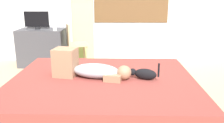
% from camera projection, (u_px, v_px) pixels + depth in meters
% --- Properties ---
extents(ground_plane, '(16.00, 16.00, 0.00)m').
position_uv_depth(ground_plane, '(103.00, 116.00, 2.91)').
color(ground_plane, tan).
extents(bed, '(2.23, 1.88, 0.45)m').
position_uv_depth(bed, '(103.00, 96.00, 2.93)').
color(bed, brown).
rests_on(bed, ground).
extents(person_lying, '(0.94, 0.40, 0.34)m').
position_uv_depth(person_lying, '(88.00, 68.00, 2.87)').
color(person_lying, '#8C939E').
rests_on(person_lying, bed).
extents(cat, '(0.35, 0.19, 0.21)m').
position_uv_depth(cat, '(144.00, 74.00, 2.81)').
color(cat, black).
rests_on(cat, bed).
extents(desk, '(0.90, 0.56, 0.74)m').
position_uv_depth(desk, '(42.00, 47.00, 4.90)').
color(desk, '#38383D').
rests_on(desk, ground).
extents(tv_monitor, '(0.48, 0.10, 0.35)m').
position_uv_depth(tv_monitor, '(37.00, 20.00, 4.76)').
color(tv_monitor, black).
rests_on(tv_monitor, desk).
extents(cup, '(0.07, 0.07, 0.09)m').
position_uv_depth(cup, '(55.00, 28.00, 4.60)').
color(cup, white).
rests_on(cup, desk).
extents(chair_by_desk, '(0.48, 0.48, 0.86)m').
position_uv_depth(chair_by_desk, '(74.00, 42.00, 4.72)').
color(chair_by_desk, tan).
rests_on(chair_by_desk, ground).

